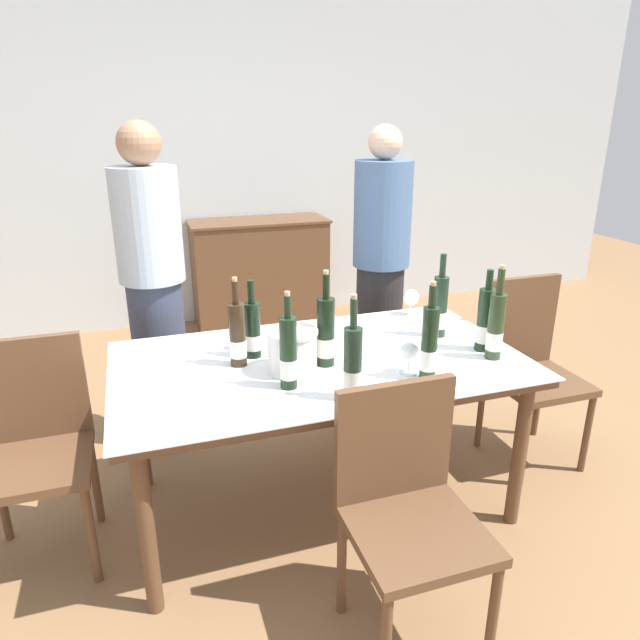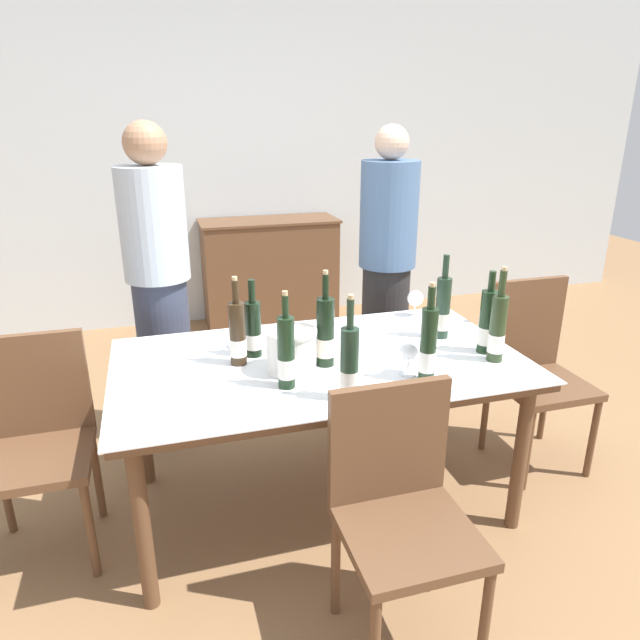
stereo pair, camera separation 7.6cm
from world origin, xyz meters
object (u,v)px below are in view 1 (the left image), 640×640
at_px(chair_left_end, 34,437).
at_px(ice_bucket, 292,350).
at_px(person_host, 154,292).
at_px(wine_bottle_7, 326,334).
at_px(wine_glass_0, 409,351).
at_px(sideboard_cabinet, 260,273).
at_px(dining_table, 320,374).
at_px(wine_bottle_0, 485,322).
at_px(person_guest_left, 380,273).
at_px(wine_bottle_5, 238,336).
at_px(chair_near_front, 406,499).
at_px(wine_bottle_8, 352,365).
at_px(wine_bottle_1, 253,330).
at_px(wine_bottle_2, 288,355).
at_px(chair_right_end, 528,358).
at_px(wine_bottle_6, 429,345).
at_px(wine_glass_2, 411,298).
at_px(wine_bottle_3, 440,308).
at_px(wine_bottle_4, 496,327).
at_px(wine_glass_1, 246,328).

bearing_deg(chair_left_end, ice_bucket, -8.77).
bearing_deg(person_host, ice_bucket, -61.26).
height_order(wine_bottle_7, wine_glass_0, wine_bottle_7).
height_order(sideboard_cabinet, dining_table, sideboard_cabinet).
relative_size(wine_bottle_0, person_guest_left, 0.22).
relative_size(wine_bottle_5, chair_near_front, 0.42).
xyz_separation_m(wine_bottle_0, wine_bottle_5, (-1.06, 0.18, -0.00)).
height_order(dining_table, wine_bottle_8, wine_bottle_8).
bearing_deg(person_guest_left, chair_near_front, -110.84).
relative_size(wine_bottle_5, wine_glass_0, 2.71).
height_order(wine_glass_0, person_host, person_host).
distance_m(ice_bucket, wine_bottle_5, 0.24).
height_order(wine_bottle_0, wine_bottle_5, wine_bottle_5).
relative_size(wine_bottle_1, chair_left_end, 0.38).
bearing_deg(ice_bucket, dining_table, 26.93).
distance_m(wine_bottle_0, wine_bottle_2, 0.92).
bearing_deg(chair_right_end, wine_bottle_6, -153.82).
bearing_deg(dining_table, wine_glass_0, -38.62).
distance_m(wine_glass_2, chair_near_front, 1.30).
relative_size(wine_bottle_1, wine_bottle_3, 0.86).
distance_m(wine_bottle_8, person_host, 1.35).
bearing_deg(wine_bottle_7, wine_bottle_6, -37.48).
height_order(wine_bottle_8, wine_glass_0, wine_bottle_8).
xyz_separation_m(dining_table, person_host, (-0.63, 0.82, 0.19)).
height_order(wine_bottle_0, wine_glass_0, wine_bottle_0).
distance_m(wine_bottle_4, wine_bottle_5, 1.08).
bearing_deg(wine_bottle_6, wine_bottle_2, 169.19).
bearing_deg(dining_table, person_host, 127.61).
bearing_deg(chair_right_end, wine_bottle_8, -158.23).
distance_m(wine_bottle_3, wine_bottle_8, 0.78).
relative_size(wine_bottle_5, wine_glass_1, 2.64).
height_order(wine_glass_1, chair_left_end, chair_left_end).
bearing_deg(wine_bottle_6, chair_near_front, -124.57).
relative_size(wine_bottle_1, wine_glass_2, 2.49).
xyz_separation_m(wine_bottle_6, chair_near_front, (-0.28, -0.41, -0.35)).
xyz_separation_m(dining_table, ice_bucket, (-0.14, -0.07, 0.16)).
height_order(wine_bottle_6, wine_glass_1, wine_bottle_6).
relative_size(dining_table, chair_right_end, 1.84).
xyz_separation_m(wine_bottle_0, wine_bottle_2, (-0.92, -0.09, 0.00)).
height_order(sideboard_cabinet, wine_bottle_7, wine_bottle_7).
distance_m(wine_bottle_5, person_guest_left, 1.28).
height_order(wine_bottle_5, chair_near_front, wine_bottle_5).
height_order(wine_bottle_5, chair_left_end, wine_bottle_5).
distance_m(sideboard_cabinet, dining_table, 2.50).
bearing_deg(wine_bottle_2, chair_near_front, -63.66).
xyz_separation_m(wine_bottle_7, chair_left_end, (-1.16, 0.14, -0.35)).
distance_m(wine_bottle_7, chair_right_end, 1.21).
distance_m(wine_glass_2, person_guest_left, 0.46).
distance_m(wine_bottle_3, person_guest_left, 0.76).
xyz_separation_m(wine_bottle_3, chair_right_end, (0.54, -0.00, -0.33)).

